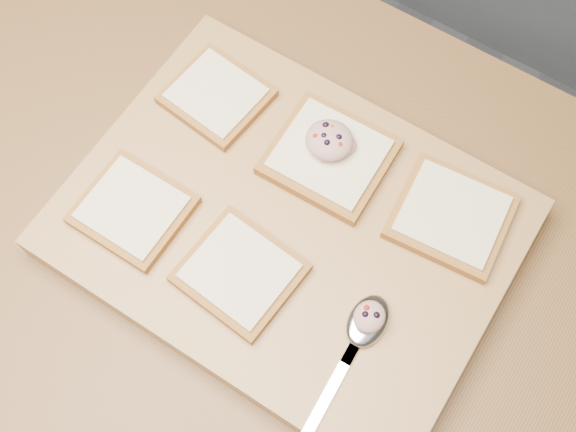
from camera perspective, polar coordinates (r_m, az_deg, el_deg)
name	(u,v)px	position (r m, az deg, el deg)	size (l,w,h in m)	color
ground	(329,429)	(1.69, 3.24, -16.42)	(4.00, 4.00, 0.00)	#515459
island_counter	(343,396)	(1.25, 4.36, -14.00)	(2.00, 0.80, 0.90)	slate
cutting_board	(288,227)	(0.82, 0.00, -0.89)	(0.48, 0.37, 0.04)	#9E6D43
bread_far_left	(217,96)	(0.88, -5.67, 9.43)	(0.12, 0.11, 0.02)	#A06E29
bread_far_center	(329,156)	(0.83, 3.28, 4.73)	(0.13, 0.12, 0.02)	#A06E29
bread_far_right	(451,216)	(0.82, 12.77, 0.00)	(0.13, 0.12, 0.02)	#A06E29
bread_near_left	(133,209)	(0.82, -12.17, 0.51)	(0.11, 0.10, 0.02)	#A06E29
bread_near_center	(240,273)	(0.78, -3.82, -4.48)	(0.12, 0.12, 0.02)	#A06E29
tuna_salad_dollop	(329,140)	(0.81, 3.30, 6.02)	(0.05, 0.05, 0.03)	tan
spoon	(361,333)	(0.76, 5.80, -9.19)	(0.04, 0.21, 0.01)	silver
spoon_salad	(369,317)	(0.75, 6.45, -7.90)	(0.03, 0.04, 0.02)	tan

